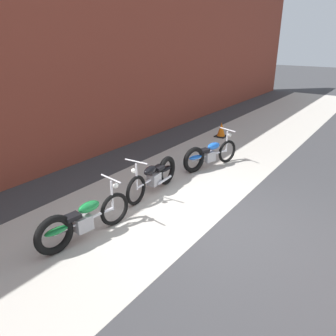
{
  "coord_description": "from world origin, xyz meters",
  "views": [
    {
      "loc": [
        -5.29,
        -2.53,
        3.52
      ],
      "look_at": [
        0.35,
        1.45,
        0.75
      ],
      "focal_mm": 35.34,
      "sensor_mm": 36.0,
      "label": 1
    }
  ],
  "objects_px": {
    "motorcycle_green": "(79,222)",
    "motorcycle_blue": "(207,155)",
    "motorcycle_black": "(156,176)",
    "traffic_cone": "(221,130)"
  },
  "relations": [
    {
      "from": "motorcycle_green",
      "to": "motorcycle_blue",
      "type": "height_order",
      "value": "same"
    },
    {
      "from": "motorcycle_green",
      "to": "motorcycle_black",
      "type": "height_order",
      "value": "same"
    },
    {
      "from": "traffic_cone",
      "to": "motorcycle_blue",
      "type": "bearing_deg",
      "value": -160.28
    },
    {
      "from": "motorcycle_blue",
      "to": "traffic_cone",
      "type": "height_order",
      "value": "motorcycle_blue"
    },
    {
      "from": "motorcycle_blue",
      "to": "traffic_cone",
      "type": "distance_m",
      "value": 3.3
    },
    {
      "from": "motorcycle_black",
      "to": "motorcycle_blue",
      "type": "relative_size",
      "value": 1.03
    },
    {
      "from": "motorcycle_black",
      "to": "traffic_cone",
      "type": "bearing_deg",
      "value": -174.89
    },
    {
      "from": "motorcycle_black",
      "to": "traffic_cone",
      "type": "distance_m",
      "value": 5.19
    },
    {
      "from": "motorcycle_black",
      "to": "motorcycle_blue",
      "type": "height_order",
      "value": "same"
    },
    {
      "from": "motorcycle_green",
      "to": "traffic_cone",
      "type": "relative_size",
      "value": 3.64
    }
  ]
}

